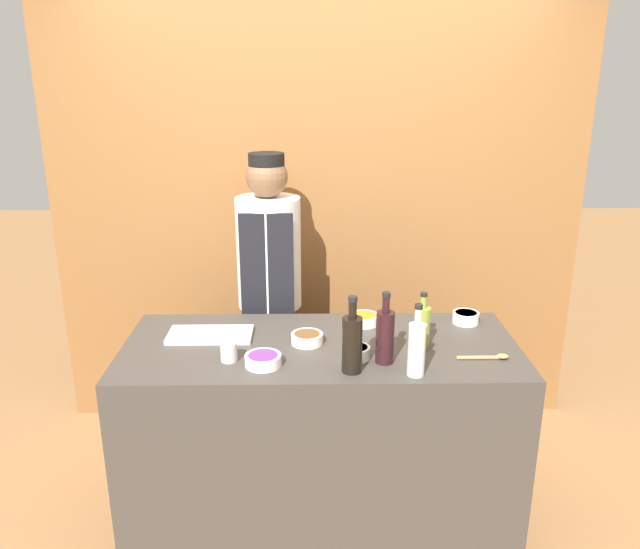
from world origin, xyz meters
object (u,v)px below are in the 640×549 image
object	(u,v)px
bottle_soy	(352,343)
bottle_wine	(385,335)
sauce_bowl_orange	(364,319)
chef_center	(270,294)
sauce_bowl_red	(466,317)
wooden_spoon	(488,357)
sauce_bowl_brown	(307,338)
sauce_bowl_purple	(263,360)
cup_steel	(229,352)
sauce_bowl_white	(356,352)
bottle_oil	(422,325)
cutting_board	(210,335)
bottle_clear	(417,348)

from	to	relation	value
bottle_soy	bottle_wine	bearing A→B (deg)	30.17
sauce_bowl_orange	chef_center	xyz separation A→B (m)	(-0.48, 0.38, -0.01)
sauce_bowl_red	wooden_spoon	bearing A→B (deg)	-89.82
sauce_bowl_orange	sauce_bowl_brown	distance (m)	0.35
sauce_bowl_purple	bottle_wine	world-z (taller)	bottle_wine
sauce_bowl_orange	cup_steel	size ratio (longest dim) A/B	1.75
sauce_bowl_orange	sauce_bowl_purple	xyz separation A→B (m)	(-0.45, -0.44, -0.00)
sauce_bowl_purple	sauce_bowl_white	bearing A→B (deg)	8.81
sauce_bowl_brown	wooden_spoon	distance (m)	0.79
sauce_bowl_orange	sauce_bowl_purple	world-z (taller)	same
chef_center	wooden_spoon	bearing A→B (deg)	-38.82
cup_steel	sauce_bowl_brown	bearing A→B (deg)	27.53
sauce_bowl_purple	bottle_oil	distance (m)	0.71
sauce_bowl_brown	chef_center	size ratio (longest dim) A/B	0.09
sauce_bowl_red	cup_steel	distance (m)	1.16
sauce_bowl_purple	sauce_bowl_orange	bearing A→B (deg)	43.96
cutting_board	bottle_clear	size ratio (longest dim) A/B	1.27
bottle_soy	wooden_spoon	xyz separation A→B (m)	(0.59, 0.10, -0.12)
sauce_bowl_red	sauce_bowl_brown	bearing A→B (deg)	-163.50
bottle_soy	cup_steel	size ratio (longest dim) A/B	3.96
sauce_bowl_white	chef_center	xyz separation A→B (m)	(-0.41, 0.76, -0.01)
sauce_bowl_purple	chef_center	size ratio (longest dim) A/B	0.09
sauce_bowl_white	cutting_board	size ratio (longest dim) A/B	0.32
wooden_spoon	sauce_bowl_orange	bearing A→B (deg)	141.25
sauce_bowl_brown	bottle_wine	world-z (taller)	bottle_wine
sauce_bowl_purple	cutting_board	bearing A→B (deg)	131.72
sauce_bowl_red	wooden_spoon	xyz separation A→B (m)	(0.00, -0.40, -0.02)
bottle_soy	chef_center	xyz separation A→B (m)	(-0.38, 0.88, -0.11)
sauce_bowl_white	cutting_board	bearing A→B (deg)	160.12
sauce_bowl_orange	sauce_bowl_purple	distance (m)	0.63
sauce_bowl_white	bottle_wine	world-z (taller)	bottle_wine
sauce_bowl_brown	sauce_bowl_red	size ratio (longest dim) A/B	1.13
sauce_bowl_orange	bottle_soy	world-z (taller)	bottle_soy
cutting_board	bottle_soy	bearing A→B (deg)	-29.51
cutting_board	sauce_bowl_brown	bearing A→B (deg)	-10.04
sauce_bowl_purple	bottle_clear	world-z (taller)	bottle_clear
sauce_bowl_purple	cutting_board	size ratio (longest dim) A/B	0.40
sauce_bowl_white	bottle_wine	size ratio (longest dim) A/B	0.39
bottle_wine	bottle_oil	bearing A→B (deg)	40.82
sauce_bowl_orange	sauce_bowl_purple	size ratio (longest dim) A/B	0.94
sauce_bowl_orange	cup_steel	distance (m)	0.72
cutting_board	wooden_spoon	distance (m)	1.24
sauce_bowl_red	cutting_board	xyz separation A→B (m)	(-1.21, -0.15, -0.02)
wooden_spoon	sauce_bowl_white	bearing A→B (deg)	178.14
sauce_bowl_orange	cup_steel	world-z (taller)	cup_steel
sauce_bowl_red	cup_steel	bearing A→B (deg)	-160.02
sauce_bowl_red	bottle_clear	distance (m)	0.64
bottle_clear	chef_center	size ratio (longest dim) A/B	0.18
sauce_bowl_orange	bottle_wine	world-z (taller)	bottle_wine
bottle_oil	chef_center	bearing A→B (deg)	137.94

